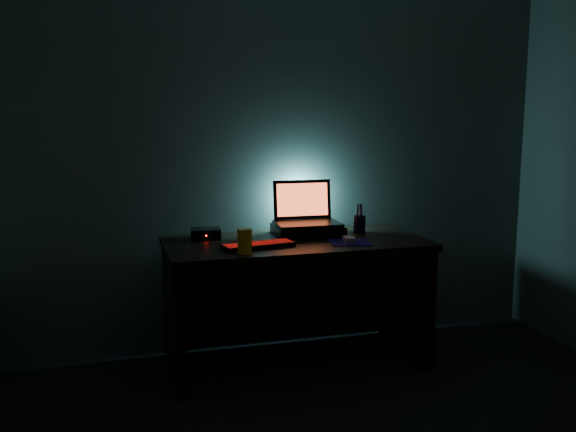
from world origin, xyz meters
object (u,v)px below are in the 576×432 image
object	(u,v)px
keyboard	(258,245)
mouse	(349,239)
pen_cup	(359,224)
router	(206,233)
juice_glass	(245,241)
laptop	(305,214)

from	to	relation	value
keyboard	mouse	bearing A→B (deg)	-12.22
pen_cup	router	distance (m)	0.93
router	juice_glass	bearing A→B (deg)	-66.36
mouse	keyboard	bearing A→B (deg)	-173.24
laptop	mouse	xyz separation A→B (m)	(0.16, -0.33, -0.10)
keyboard	pen_cup	size ratio (longest dim) A/B	3.95
pen_cup	router	bearing A→B (deg)	174.42
pen_cup	router	xyz separation A→B (m)	(-0.93, 0.09, -0.02)
laptop	pen_cup	world-z (taller)	laptop
pen_cup	router	world-z (taller)	pen_cup
keyboard	router	distance (m)	0.40
laptop	pen_cup	bearing A→B (deg)	-10.78
laptop	pen_cup	xyz separation A→B (m)	(0.32, -0.08, -0.07)
pen_cup	router	size ratio (longest dim) A/B	0.56
laptop	router	xyz separation A→B (m)	(-0.61, 0.01, -0.09)
mouse	juice_glass	size ratio (longest dim) A/B	0.73
laptop	router	bearing A→B (deg)	-178.91
keyboard	juice_glass	distance (m)	0.17
laptop	juice_glass	distance (m)	0.64
laptop	juice_glass	bearing A→B (deg)	-134.63
keyboard	mouse	distance (m)	0.52
laptop	keyboard	xyz separation A→B (m)	(-0.37, -0.31, -0.11)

